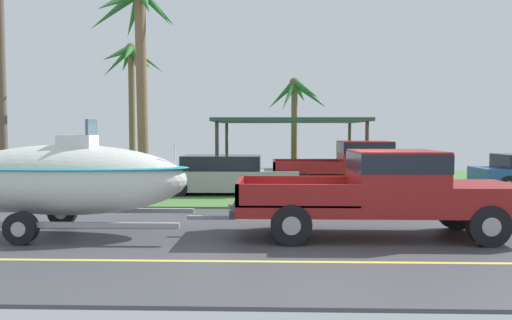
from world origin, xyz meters
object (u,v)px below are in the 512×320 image
carport_awning (290,122)px  palm_tree_near_left (296,100)px  pickup_truck_towing (393,188)px  palm_tree_near_right (137,37)px  parked_sedan_near (227,176)px  palm_tree_mid (131,71)px  utility_pole (2,71)px  parked_pickup_background (363,165)px  boat_on_trailer (66,179)px

carport_awning → palm_tree_near_left: size_ratio=1.27×
pickup_truck_towing → palm_tree_near_right: bearing=141.0°
parked_sedan_near → palm_tree_near_left: size_ratio=0.98×
pickup_truck_towing → carport_awning: 11.00m
parked_sedan_near → palm_tree_mid: bearing=126.3°
palm_tree_near_left → utility_pole: bearing=-133.5°
parked_pickup_background → pickup_truck_towing: bearing=-95.5°
carport_awning → palm_tree_mid: palm_tree_mid is taller
parked_sedan_near → palm_tree_mid: 10.17m
palm_tree_near_left → boat_on_trailer: bearing=-111.3°
carport_awning → palm_tree_near_left: bearing=82.7°
palm_tree_near_left → utility_pole: size_ratio=0.63×
parked_pickup_background → utility_pole: 12.07m
carport_awning → palm_tree_near_right: size_ratio=0.89×
pickup_truck_towing → palm_tree_near_right: 9.70m
boat_on_trailer → utility_pole: bearing=129.9°
palm_tree_near_left → palm_tree_mid: size_ratio=0.74×
pickup_truck_towing → parked_pickup_background: size_ratio=1.02×
palm_tree_near_right → palm_tree_mid: size_ratio=1.06×
palm_tree_near_left → palm_tree_mid: palm_tree_mid is taller
palm_tree_near_right → utility_pole: bearing=-165.6°
carport_awning → boat_on_trailer: bearing=-115.6°
palm_tree_mid → utility_pole: utility_pole is taller
palm_tree_mid → utility_pole: size_ratio=0.85×
pickup_truck_towing → utility_pole: (-10.67, 4.51, 3.01)m
pickup_truck_towing → palm_tree_near_right: size_ratio=0.86×
boat_on_trailer → palm_tree_near_left: bearing=68.7°
boat_on_trailer → parked_pickup_background: (7.60, 7.23, -0.15)m
palm_tree_mid → utility_pole: (-1.21, -9.66, -1.19)m
boat_on_trailer → palm_tree_near_right: 6.81m
parked_sedan_near → carport_awning: size_ratio=0.77×
palm_tree_near_left → utility_pole: (-9.38, -9.88, 0.24)m
parked_sedan_near → utility_pole: bearing=-160.6°
pickup_truck_towing → carport_awning: size_ratio=0.96×
pickup_truck_towing → utility_pole: bearing=157.1°
palm_tree_near_right → parked_sedan_near: bearing=25.9°
boat_on_trailer → parked_pickup_background: 10.50m
carport_awning → palm_tree_mid: 8.82m
parked_pickup_background → palm_tree_near_left: size_ratio=1.20×
carport_awning → palm_tree_near_left: palm_tree_near_left is taller
pickup_truck_towing → palm_tree_mid: 17.55m
carport_awning → palm_tree_mid: bearing=156.0°
parked_pickup_background → utility_pole: size_ratio=0.76×
parked_pickup_background → palm_tree_near_right: bearing=-167.1°
pickup_truck_towing → boat_on_trailer: boat_on_trailer is taller
carport_awning → pickup_truck_towing: bearing=-80.7°
pickup_truck_towing → palm_tree_near_left: palm_tree_near_left is taller
pickup_truck_towing → parked_pickup_background: parked_pickup_background is taller
palm_tree_near_right → utility_pole: 4.16m
parked_pickup_background → palm_tree_near_right: size_ratio=0.84×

